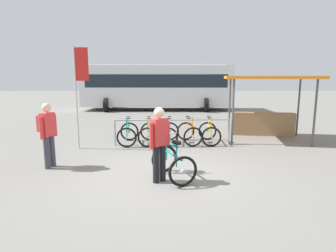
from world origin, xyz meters
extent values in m
plane|color=slate|center=(0.00, 0.00, 0.00)|extent=(80.00, 80.00, 0.00)
cylinder|color=#99999E|center=(-1.66, 2.94, 0.42)|extent=(0.06, 0.06, 0.85)
cylinder|color=#99999E|center=(2.19, 3.07, 0.42)|extent=(0.06, 0.06, 0.85)
cylinder|color=#99999E|center=(0.26, 3.00, 0.85)|extent=(3.85, 0.18, 0.05)
torus|color=black|center=(-1.27, 3.64, 0.33)|extent=(0.66, 0.10, 0.66)
cylinder|color=#B7B7BC|center=(-1.27, 3.64, 0.33)|extent=(0.08, 0.06, 0.08)
torus|color=black|center=(-1.23, 2.62, 0.33)|extent=(0.66, 0.10, 0.66)
cylinder|color=#B7B7BC|center=(-1.23, 2.62, 0.33)|extent=(0.08, 0.06, 0.08)
cube|color=teal|center=(-1.25, 3.13, 0.56)|extent=(0.07, 0.92, 0.04)
cube|color=teal|center=(-1.24, 3.08, 0.78)|extent=(0.06, 0.61, 0.04)
cylinder|color=teal|center=(-1.25, 3.32, 0.60)|extent=(0.03, 0.03, 0.55)
cube|color=black|center=(-1.25, 3.32, 0.88)|extent=(0.13, 0.24, 0.06)
cylinder|color=teal|center=(-1.23, 2.74, 0.65)|extent=(0.03, 0.03, 0.63)
cylinder|color=#B7B7BC|center=(-1.23, 2.74, 0.96)|extent=(0.52, 0.05, 0.03)
torus|color=black|center=(-0.55, 3.67, 0.33)|extent=(0.66, 0.09, 0.66)
cylinder|color=#B7B7BC|center=(-0.55, 3.67, 0.33)|extent=(0.08, 0.06, 0.08)
torus|color=black|center=(-0.55, 2.65, 0.33)|extent=(0.66, 0.09, 0.66)
cylinder|color=#B7B7BC|center=(-0.55, 2.65, 0.33)|extent=(0.08, 0.06, 0.08)
cube|color=#9ED14C|center=(-0.55, 3.16, 0.56)|extent=(0.04, 0.92, 0.04)
cube|color=#9ED14C|center=(-0.55, 3.11, 0.78)|extent=(0.04, 0.61, 0.04)
cylinder|color=#9ED14C|center=(-0.55, 3.34, 0.60)|extent=(0.03, 0.03, 0.55)
cube|color=black|center=(-0.55, 3.34, 0.88)|extent=(0.12, 0.24, 0.06)
cylinder|color=#9ED14C|center=(-0.55, 2.77, 0.65)|extent=(0.03, 0.03, 0.63)
cylinder|color=#B7B7BC|center=(-0.55, 2.77, 0.96)|extent=(0.52, 0.03, 0.03)
torus|color=black|center=(0.19, 3.69, 0.33)|extent=(0.66, 0.12, 0.66)
cylinder|color=#B7B7BC|center=(0.19, 3.69, 0.33)|extent=(0.08, 0.07, 0.08)
torus|color=black|center=(0.11, 2.67, 0.33)|extent=(0.66, 0.12, 0.66)
cylinder|color=#B7B7BC|center=(0.11, 2.67, 0.33)|extent=(0.08, 0.07, 0.08)
cube|color=#2D56B7|center=(0.15, 3.18, 0.56)|extent=(0.10, 0.92, 0.04)
cube|color=#2D56B7|center=(0.15, 3.13, 0.78)|extent=(0.08, 0.61, 0.04)
cylinder|color=#2D56B7|center=(0.17, 3.36, 0.60)|extent=(0.03, 0.03, 0.55)
cube|color=black|center=(0.17, 3.36, 0.88)|extent=(0.14, 0.25, 0.06)
cylinder|color=#2D56B7|center=(0.12, 2.79, 0.65)|extent=(0.03, 0.03, 0.63)
cylinder|color=#B7B7BC|center=(0.12, 2.79, 0.96)|extent=(0.52, 0.07, 0.03)
torus|color=black|center=(0.76, 3.71, 0.33)|extent=(0.66, 0.17, 0.66)
cylinder|color=#B7B7BC|center=(0.76, 3.71, 0.33)|extent=(0.09, 0.07, 0.08)
torus|color=black|center=(0.94, 2.70, 0.33)|extent=(0.66, 0.17, 0.66)
cylinder|color=#B7B7BC|center=(0.94, 2.70, 0.33)|extent=(0.09, 0.07, 0.08)
cube|color=orange|center=(0.85, 3.20, 0.56)|extent=(0.19, 0.91, 0.04)
cube|color=orange|center=(0.86, 3.15, 0.78)|extent=(0.14, 0.61, 0.04)
cylinder|color=orange|center=(0.82, 3.38, 0.60)|extent=(0.03, 0.03, 0.55)
cube|color=black|center=(0.82, 3.38, 0.88)|extent=(0.16, 0.26, 0.06)
cylinder|color=orange|center=(0.92, 2.82, 0.65)|extent=(0.03, 0.03, 0.63)
cylinder|color=#B7B7BC|center=(0.92, 2.82, 0.96)|extent=(0.52, 0.12, 0.03)
torus|color=black|center=(1.56, 3.74, 0.33)|extent=(0.66, 0.11, 0.66)
cylinder|color=#B7B7BC|center=(1.56, 3.74, 0.33)|extent=(0.08, 0.07, 0.08)
torus|color=black|center=(1.54, 2.72, 0.33)|extent=(0.66, 0.11, 0.66)
cylinder|color=#B7B7BC|center=(1.54, 2.72, 0.33)|extent=(0.08, 0.07, 0.08)
cube|color=yellow|center=(1.55, 3.23, 0.56)|extent=(0.05, 0.92, 0.04)
cube|color=yellow|center=(1.55, 3.18, 0.78)|extent=(0.05, 0.61, 0.04)
cylinder|color=yellow|center=(1.55, 3.41, 0.60)|extent=(0.03, 0.03, 0.55)
cube|color=black|center=(1.55, 3.41, 0.88)|extent=(0.12, 0.24, 0.06)
cylinder|color=yellow|center=(1.54, 2.84, 0.65)|extent=(0.03, 0.03, 0.63)
cylinder|color=#B7B7BC|center=(1.54, 2.84, 0.96)|extent=(0.52, 0.04, 0.03)
torus|color=black|center=(0.40, -0.72, 0.33)|extent=(0.63, 0.31, 0.66)
cylinder|color=#B7B7BC|center=(0.40, -0.72, 0.33)|extent=(0.10, 0.09, 0.08)
torus|color=black|center=(0.01, 0.22, 0.33)|extent=(0.63, 0.31, 0.66)
cylinder|color=#B7B7BC|center=(0.01, 0.22, 0.33)|extent=(0.10, 0.09, 0.08)
cube|color=teal|center=(0.21, -0.25, 0.56)|extent=(0.39, 0.86, 0.04)
cube|color=teal|center=(0.19, -0.20, 0.78)|extent=(0.27, 0.58, 0.04)
cylinder|color=teal|center=(0.28, -0.42, 0.60)|extent=(0.03, 0.03, 0.55)
cube|color=black|center=(0.28, -0.42, 0.88)|extent=(0.20, 0.27, 0.06)
cylinder|color=teal|center=(0.06, 0.11, 0.65)|extent=(0.03, 0.03, 0.63)
cylinder|color=#B7B7BC|center=(0.06, 0.11, 0.96)|extent=(0.49, 0.23, 0.03)
cube|color=gray|center=(0.00, 0.24, 0.84)|extent=(0.32, 0.28, 0.22)
ellipsoid|color=tan|center=(0.00, 0.24, 0.94)|extent=(0.23, 0.22, 0.16)
sphere|color=tan|center=(-0.03, 0.32, 1.04)|extent=(0.11, 0.11, 0.11)
cylinder|color=black|center=(-0.03, -0.37, 0.41)|extent=(0.14, 0.14, 0.82)
cylinder|color=black|center=(-0.17, -0.49, 0.41)|extent=(0.14, 0.14, 0.82)
cube|color=red|center=(-0.10, -0.43, 1.11)|extent=(0.39, 0.37, 0.58)
cylinder|color=red|center=(0.09, -0.30, 1.06)|extent=(0.09, 0.09, 0.55)
cylinder|color=red|center=(-0.25, -0.59, 1.06)|extent=(0.09, 0.09, 0.55)
sphere|color=beige|center=(-0.10, -0.43, 1.53)|extent=(0.22, 0.22, 0.22)
cylinder|color=#383842|center=(-2.85, 0.65, 0.41)|extent=(0.14, 0.14, 0.82)
cylinder|color=#383842|center=(-2.92, 0.48, 0.41)|extent=(0.14, 0.14, 0.82)
cube|color=red|center=(-2.88, 0.56, 1.11)|extent=(0.31, 0.39, 0.58)
cylinder|color=red|center=(-2.78, 0.76, 1.06)|extent=(0.09, 0.09, 0.55)
cylinder|color=red|center=(-2.95, 0.35, 1.06)|extent=(0.09, 0.09, 0.55)
sphere|color=beige|center=(-2.88, 0.56, 1.53)|extent=(0.22, 0.22, 0.22)
cube|color=#B23333|center=(-3.03, 0.63, 1.13)|extent=(0.23, 0.29, 0.40)
cube|color=silver|center=(-0.57, 13.28, 1.65)|extent=(10.04, 2.67, 2.70)
cube|color=#19232D|center=(-0.57, 13.28, 2.00)|extent=(9.24, 2.68, 0.84)
cube|color=silver|center=(-0.57, 13.28, 3.04)|extent=(9.04, 2.40, 0.08)
cylinder|color=black|center=(-3.84, 12.09, 0.45)|extent=(0.27, 0.90, 0.90)
cylinder|color=black|center=(-3.79, 14.59, 0.45)|extent=(0.27, 0.90, 0.90)
cylinder|color=black|center=(2.66, 11.97, 0.45)|extent=(0.27, 0.90, 0.90)
cylinder|color=black|center=(2.70, 14.47, 0.45)|extent=(0.27, 0.90, 0.90)
cylinder|color=#4C4C51|center=(2.59, 4.88, 1.10)|extent=(0.07, 0.07, 2.20)
cylinder|color=#4C4C51|center=(5.16, 4.47, 1.10)|extent=(0.07, 0.07, 2.20)
cylinder|color=#4C4C51|center=(2.31, 3.11, 1.10)|extent=(0.07, 0.07, 2.20)
cylinder|color=#4C4C51|center=(4.87, 2.70, 1.10)|extent=(0.07, 0.07, 2.20)
cube|color=orange|center=(3.73, 3.79, 2.25)|extent=(3.42, 2.76, 0.10)
cube|color=olive|center=(3.85, 4.53, 0.45)|extent=(2.36, 0.66, 0.90)
cylinder|color=#B2B2B7|center=(-2.74, 2.50, 1.60)|extent=(0.05, 0.05, 3.20)
cube|color=red|center=(-2.52, 2.50, 2.65)|extent=(0.40, 0.03, 1.00)
camera|label=1|loc=(0.05, -6.36, 2.28)|focal=30.31mm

